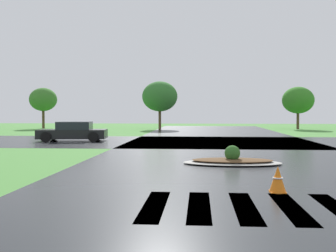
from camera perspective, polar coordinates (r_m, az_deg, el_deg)
name	(u,v)px	position (r m, az deg, el deg)	size (l,w,h in m)	color
asphalt_roadway	(242,171)	(13.37, 10.15, -6.14)	(11.49, 80.00, 0.01)	#232628
asphalt_cross_road	(221,142)	(25.85, 7.32, -2.17)	(90.00, 10.34, 0.01)	#232628
crosswalk_stripes	(268,207)	(8.55, 13.56, -10.83)	(4.95, 2.84, 0.01)	white
median_island	(232,161)	(15.04, 8.84, -4.73)	(3.52, 1.76, 0.68)	#9E9B93
car_blue_compact	(73,132)	(26.99, -12.92, -0.79)	(4.41, 2.54, 1.24)	black
traffic_cone	(278,180)	(10.08, 14.86, -7.16)	(0.40, 0.40, 0.62)	orange
background_treeline	(257,98)	(44.57, 12.15, 3.83)	(44.45, 4.65, 5.07)	#4C3823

